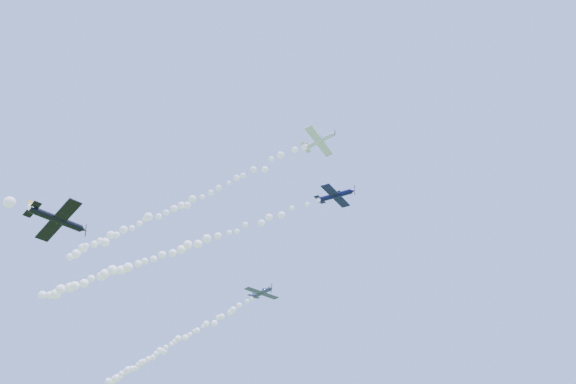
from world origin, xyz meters
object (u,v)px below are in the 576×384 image
Objects in this scene: plane_white at (319,141)px; plane_grey at (262,293)px; plane_navy at (336,195)px; plane_black at (58,220)px.

plane_white is 34.84m from plane_grey.
plane_black is at bearing -127.55° from plane_navy.
plane_grey is (-24.57, 12.07, -6.79)m from plane_navy.
plane_white reaches higher than plane_black.
plane_navy is at bearing 101.97° from plane_white.
plane_grey is (-26.08, 19.21, -12.83)m from plane_white.
plane_grey reaches higher than plane_black.
plane_white is at bearing -36.34° from plane_black.
plane_grey is 45.08m from plane_black.
plane_black is at bearing -69.56° from plane_grey.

